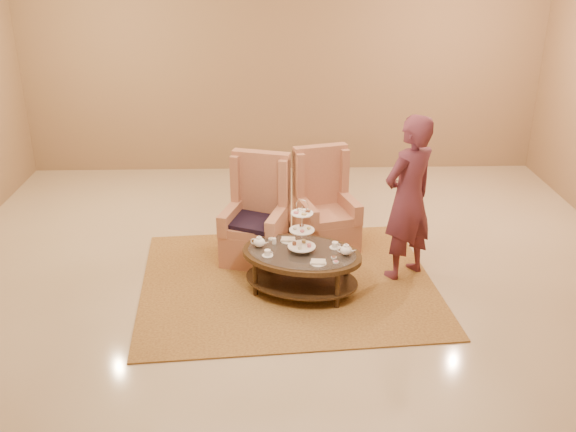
{
  "coord_description": "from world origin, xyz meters",
  "views": [
    {
      "loc": [
        -0.22,
        -5.91,
        3.44
      ],
      "look_at": [
        -0.04,
        0.2,
        0.79
      ],
      "focal_mm": 40.0,
      "sensor_mm": 36.0,
      "label": 1
    }
  ],
  "objects_px": {
    "armchair_right": "(324,214)",
    "person": "(408,199)",
    "tea_table": "(302,259)",
    "armchair_left": "(257,224)"
  },
  "relations": [
    {
      "from": "armchair_right",
      "to": "person",
      "type": "distance_m",
      "value": 1.24
    },
    {
      "from": "tea_table",
      "to": "person",
      "type": "distance_m",
      "value": 1.3
    },
    {
      "from": "person",
      "to": "armchair_left",
      "type": "bearing_deg",
      "value": -51.39
    },
    {
      "from": "armchair_right",
      "to": "armchair_left",
      "type": "bearing_deg",
      "value": -174.34
    },
    {
      "from": "tea_table",
      "to": "armchair_left",
      "type": "height_order",
      "value": "armchair_left"
    },
    {
      "from": "armchair_left",
      "to": "armchair_right",
      "type": "height_order",
      "value": "armchair_left"
    },
    {
      "from": "armchair_left",
      "to": "armchair_right",
      "type": "distance_m",
      "value": 0.86
    },
    {
      "from": "tea_table",
      "to": "person",
      "type": "height_order",
      "value": "person"
    },
    {
      "from": "armchair_right",
      "to": "person",
      "type": "bearing_deg",
      "value": -59.38
    },
    {
      "from": "tea_table",
      "to": "person",
      "type": "xyz_separation_m",
      "value": [
        1.14,
        0.34,
        0.53
      ]
    }
  ]
}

